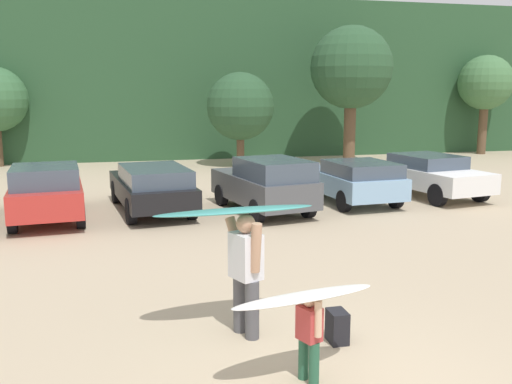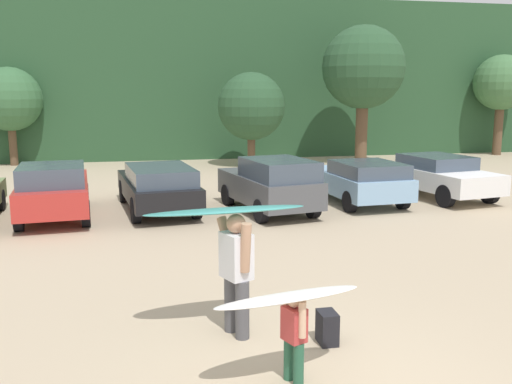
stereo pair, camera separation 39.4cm
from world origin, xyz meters
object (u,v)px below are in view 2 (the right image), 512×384
person_adult (236,268)px  backpack_dropped (327,328)px  surfboard_teal (226,211)px  parked_car_dark_gray (271,184)px  parked_car_black (158,185)px  person_child (294,333)px  parked_car_white (438,175)px  parked_car_red (54,190)px  parked_car_sky_blue (359,180)px  surfboard_white (289,297)px

person_adult → backpack_dropped: bearing=133.5°
surfboard_teal → parked_car_dark_gray: bearing=-112.8°
parked_car_black → parked_car_dark_gray: (3.14, -0.84, 0.08)m
parked_car_black → backpack_dropped: bearing=-175.2°
person_adult → person_child: 1.58m
parked_car_white → parked_car_black: bearing=82.4°
parked_car_red → parked_car_sky_blue: size_ratio=1.08×
parked_car_dark_gray → backpack_dropped: parked_car_dark_gray is taller
parked_car_dark_gray → surfboard_teal: (-2.48, -7.85, 0.96)m
parked_car_red → parked_car_sky_blue: (8.91, 0.32, -0.07)m
person_adult → parked_car_white: bearing=-154.1°
parked_car_white → surfboard_white: bearing=133.8°
parked_car_black → parked_car_sky_blue: parked_car_black is taller
person_child → surfboard_teal: 2.03m
parked_car_white → surfboard_white: 13.23m
person_child → parked_car_black: bearing=-105.3°
person_adult → parked_car_black: bearing=-106.9°
surfboard_teal → backpack_dropped: (1.29, -0.62, -1.57)m
parked_car_red → parked_car_dark_gray: size_ratio=1.06×
parked_car_red → surfboard_white: 10.64m
parked_car_sky_blue → person_child: 11.28m
parked_car_black → person_adult: 8.83m
parked_car_black → parked_car_white: 9.01m
parked_car_dark_gray → surfboard_white: size_ratio=2.19×
parked_car_white → surfboard_teal: bearing=127.5°
parked_car_dark_gray → person_adult: (-2.35, -7.94, 0.16)m
surfboard_teal → backpack_dropped: surfboard_teal is taller
parked_car_black → parked_car_dark_gray: bearing=-112.1°
parked_car_white → backpack_dropped: (-7.04, -9.65, -0.52)m
parked_car_white → surfboard_teal: size_ratio=1.90×
parked_car_red → surfboard_teal: size_ratio=1.88×
parked_car_black → parked_car_dark_gray: parked_car_dark_gray is taller
parked_car_red → parked_car_black: (2.80, 0.41, -0.05)m
person_adult → surfboard_teal: (-0.12, 0.09, 0.80)m
surfboard_white → backpack_dropped: surfboard_white is taller
parked_car_dark_gray → person_child: parked_car_dark_gray is taller
person_adult → person_child: size_ratio=1.58×
parked_car_black → parked_car_white: size_ratio=1.09×
backpack_dropped → parked_car_sky_blue: bearing=65.7°
parked_car_red → surfboard_white: parked_car_red is taller
parked_car_white → surfboard_teal: surfboard_teal is taller
parked_car_black → surfboard_teal: bearing=177.3°
backpack_dropped → person_child: bearing=-128.2°
surfboard_white → parked_car_sky_blue: bearing=-128.4°
parked_car_sky_blue → person_child: bearing=149.8°
parked_car_sky_blue → person_child: parked_car_sky_blue is taller
parked_car_red → parked_car_white: size_ratio=0.99×
parked_car_black → surfboard_white: parked_car_black is taller
parked_car_dark_gray → person_child: size_ratio=3.76×
backpack_dropped → surfboard_teal: bearing=154.2°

